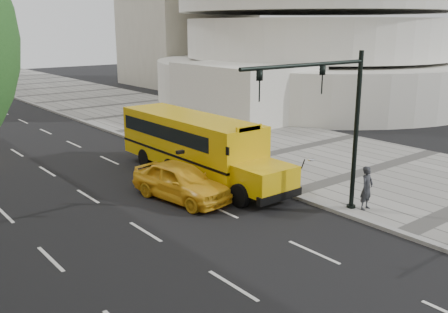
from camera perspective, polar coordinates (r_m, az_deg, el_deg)
ground at (r=23.24m, az=-13.05°, el=-3.95°), size 140.00×140.00×0.00m
sidewalk_museum at (r=30.12m, az=7.86°, el=0.73°), size 12.00×140.00×0.15m
curb_museum at (r=26.21m, az=-1.22°, el=-1.25°), size 0.30×140.00×0.15m
school_bus at (r=24.68m, az=-3.55°, el=1.76°), size 2.96×11.56×3.19m
taxi_near at (r=21.51m, az=-4.96°, el=-2.84°), size 2.66×5.05×1.64m
pedestrian at (r=20.68m, az=16.00°, el=-3.48°), size 0.69×0.49×1.77m
traffic_signal at (r=18.88m, az=12.46°, el=4.62°), size 6.18×0.36×6.40m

